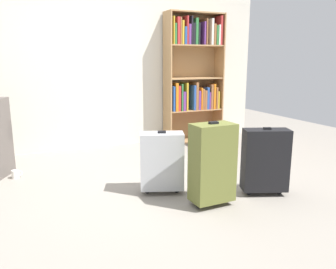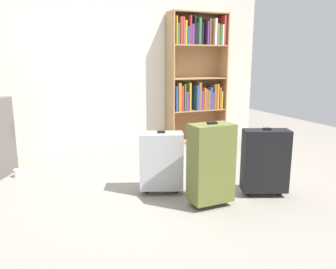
# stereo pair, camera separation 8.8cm
# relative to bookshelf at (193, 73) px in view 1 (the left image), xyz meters

# --- Properties ---
(ground_plane) EXTENTS (9.09, 9.09, 0.00)m
(ground_plane) POSITION_rel_bookshelf_xyz_m (-1.42, -1.78, -1.12)
(ground_plane) COLOR gray
(back_wall) EXTENTS (5.19, 0.10, 2.60)m
(back_wall) POSITION_rel_bookshelf_xyz_m (-1.42, 0.22, 0.18)
(back_wall) COLOR beige
(back_wall) RESTS_ON ground
(bookshelf) EXTENTS (0.95, 0.32, 2.04)m
(bookshelf) POSITION_rel_bookshelf_xyz_m (0.00, 0.00, 0.00)
(bookshelf) COLOR #A87F51
(bookshelf) RESTS_ON ground
(mug) EXTENTS (0.12, 0.08, 0.10)m
(mug) POSITION_rel_bookshelf_xyz_m (-2.71, -0.85, -1.07)
(mug) COLOR white
(mug) RESTS_ON ground
(storage_box) EXTENTS (0.43, 0.31, 0.22)m
(storage_box) POSITION_rel_bookshelf_xyz_m (0.06, -0.43, -1.00)
(storage_box) COLOR black
(storage_box) RESTS_ON ground
(suitcase_silver) EXTENTS (0.48, 0.35, 0.64)m
(suitcase_silver) POSITION_rel_bookshelf_xyz_m (-1.35, -1.91, -0.79)
(suitcase_silver) COLOR #B7BABF
(suitcase_silver) RESTS_ON ground
(suitcase_black) EXTENTS (0.48, 0.34, 0.68)m
(suitcase_black) POSITION_rel_bookshelf_xyz_m (-0.43, -2.36, -0.76)
(suitcase_black) COLOR black
(suitcase_black) RESTS_ON ground
(suitcase_olive) EXTENTS (0.40, 0.24, 0.79)m
(suitcase_olive) POSITION_rel_bookshelf_xyz_m (-1.05, -2.37, -0.71)
(suitcase_olive) COLOR brown
(suitcase_olive) RESTS_ON ground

